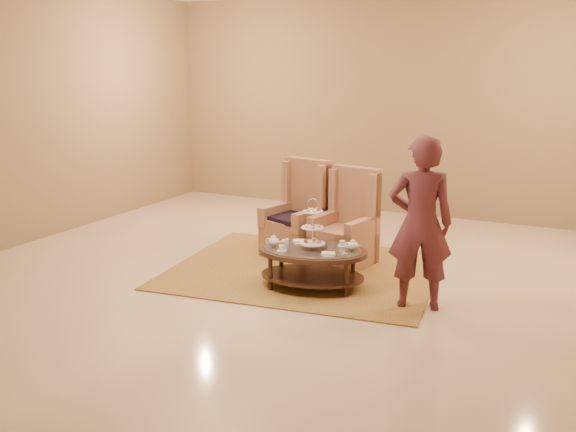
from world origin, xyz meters
The scene contains 9 objects.
ground centered at (0.00, 0.00, 0.00)m, with size 8.00×8.00×0.00m, color beige.
ceiling centered at (0.00, 0.00, 0.00)m, with size 8.00×8.00×0.02m, color silver.
wall_back centered at (0.00, 4.00, 1.75)m, with size 8.00×0.04×3.50m, color #90744E.
wall_left centered at (-4.00, 0.00, 1.75)m, with size 0.04×8.00×3.50m, color #90744E.
rug centered at (-0.05, 0.53, 0.01)m, with size 3.34×2.89×0.02m.
tea_table centered at (0.28, 0.01, 0.37)m, with size 1.34×1.04×1.01m.
armchair_left centered at (-0.40, 1.11, 0.42)m, with size 0.80×0.82×1.23m.
armchair_right centered at (0.31, 1.01, 0.40)m, with size 0.76×0.78×1.19m.
person centered at (1.47, -0.05, 0.88)m, with size 0.75×0.61×1.76m.
Camera 1 is at (2.98, -6.15, 2.43)m, focal length 40.00 mm.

